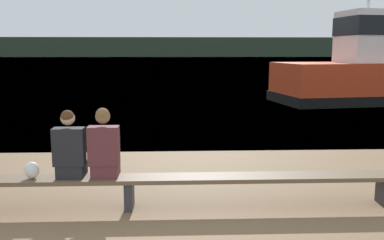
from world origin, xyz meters
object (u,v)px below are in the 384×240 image
(person_right, at_px, (104,148))
(person_left, at_px, (70,150))
(shopping_bag, at_px, (32,170))
(tugboat_red, at_px, (363,74))
(bench_main, at_px, (129,182))

(person_right, bearing_deg, person_left, 179.83)
(shopping_bag, distance_m, tugboat_red, 16.63)
(tugboat_red, bearing_deg, bench_main, 135.50)
(person_right, relative_size, shopping_bag, 4.16)
(shopping_bag, relative_size, tugboat_red, 0.03)
(shopping_bag, bearing_deg, person_left, 2.59)
(bench_main, bearing_deg, shopping_bag, -179.46)
(tugboat_red, bearing_deg, shopping_bag, 131.62)
(shopping_bag, bearing_deg, bench_main, 0.54)
(bench_main, distance_m, person_right, 0.62)
(person_right, height_order, shopping_bag, person_right)
(bench_main, xyz_separation_m, person_right, (-0.35, 0.01, 0.51))
(person_right, distance_m, shopping_bag, 1.09)
(person_left, bearing_deg, person_right, -0.17)
(person_left, relative_size, shopping_bag, 4.05)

